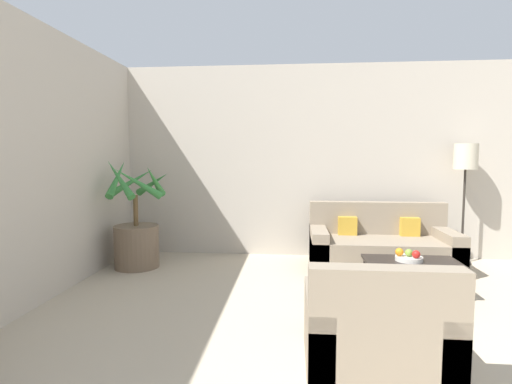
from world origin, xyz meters
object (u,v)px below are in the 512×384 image
(ottoman, at_px, (349,300))
(fruit_bowl, at_px, (409,259))
(sofa_loveseat, at_px, (381,247))
(apple_green, at_px, (409,253))
(potted_palm, at_px, (137,234))
(floor_lamp, at_px, (466,164))
(apple_red, at_px, (416,254))
(armchair, at_px, (376,333))
(coffee_table, at_px, (411,265))
(orange_fruit, at_px, (400,252))

(ottoman, bearing_deg, fruit_bowl, 44.81)
(sofa_loveseat, xyz_separation_m, apple_green, (0.05, -1.03, 0.18))
(potted_palm, xyz_separation_m, fruit_bowl, (3.16, -0.77, -0.04))
(floor_lamp, xyz_separation_m, fruit_bowl, (-1.07, -1.35, -0.94))
(ottoman, bearing_deg, apple_red, 39.83)
(armchair, bearing_deg, sofa_loveseat, 77.24)
(floor_lamp, height_order, coffee_table, floor_lamp)
(apple_red, height_order, ottoman, apple_red)
(potted_palm, bearing_deg, ottoman, -30.44)
(potted_palm, height_order, apple_green, potted_palm)
(floor_lamp, bearing_deg, apple_green, -128.34)
(sofa_loveseat, xyz_separation_m, orange_fruit, (-0.03, -1.01, 0.18))
(coffee_table, xyz_separation_m, ottoman, (-0.72, -0.69, -0.13))
(apple_green, bearing_deg, fruit_bowl, -42.08)
(sofa_loveseat, height_order, orange_fruit, sofa_loveseat)
(sofa_loveseat, relative_size, fruit_bowl, 6.58)
(sofa_loveseat, distance_m, orange_fruit, 1.03)
(sofa_loveseat, relative_size, apple_red, 22.11)
(sofa_loveseat, height_order, apple_red, sofa_loveseat)
(ottoman, bearing_deg, potted_palm, 149.56)
(floor_lamp, height_order, apple_red, floor_lamp)
(potted_palm, xyz_separation_m, floor_lamp, (4.23, 0.58, 0.90))
(floor_lamp, height_order, ottoman, floor_lamp)
(sofa_loveseat, xyz_separation_m, ottoman, (-0.63, -1.71, -0.08))
(floor_lamp, distance_m, fruit_bowl, 1.96)
(floor_lamp, xyz_separation_m, apple_green, (-1.07, -1.35, -0.88))
(apple_red, relative_size, apple_green, 1.07)
(sofa_loveseat, distance_m, apple_red, 1.12)
(fruit_bowl, bearing_deg, apple_green, 137.92)
(coffee_table, bearing_deg, potted_palm, 166.60)
(potted_palm, relative_size, ottoman, 2.16)
(fruit_bowl, height_order, ottoman, fruit_bowl)
(apple_red, xyz_separation_m, armchair, (-0.68, -1.43, -0.19))
(armchair, bearing_deg, ottoman, 94.00)
(floor_lamp, bearing_deg, fruit_bowl, -128.26)
(floor_lamp, relative_size, fruit_bowl, 5.88)
(potted_palm, height_order, ottoman, potted_palm)
(sofa_loveseat, bearing_deg, armchair, -102.76)
(fruit_bowl, relative_size, apple_red, 3.36)
(fruit_bowl, distance_m, ottoman, 0.99)
(apple_red, bearing_deg, ottoman, -140.17)
(coffee_table, xyz_separation_m, armchair, (-0.66, -1.51, -0.05))
(coffee_table, height_order, fruit_bowl, fruit_bowl)
(sofa_loveseat, bearing_deg, floor_lamp, 16.10)
(orange_fruit, bearing_deg, floor_lamp, 49.24)
(sofa_loveseat, relative_size, orange_fruit, 21.74)
(floor_lamp, bearing_deg, ottoman, -130.75)
(apple_red, bearing_deg, fruit_bowl, 125.25)
(potted_palm, bearing_deg, sofa_loveseat, 4.64)
(floor_lamp, height_order, fruit_bowl, floor_lamp)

